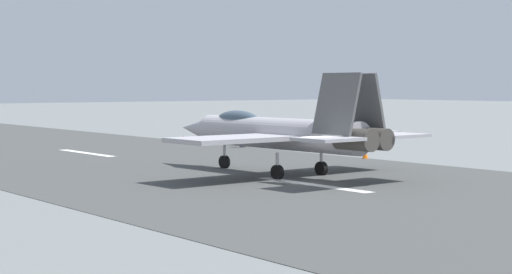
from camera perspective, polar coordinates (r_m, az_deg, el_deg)
name	(u,v)px	position (r m, az deg, el deg)	size (l,w,h in m)	color
ground_plane	(315,185)	(41.91, 4.00, -3.26)	(400.00, 400.00, 0.00)	slate
runway_strip	(316,185)	(41.90, 4.02, -3.25)	(240.00, 26.00, 0.02)	#424443
fighter_jet	(279,132)	(46.60, 1.56, 0.32)	(16.84, 14.42, 5.54)	#ACA9AF
crew_person	(242,137)	(67.41, -0.92, 0.02)	(0.50, 0.56, 1.73)	#1E2338
marker_cone_mid	(365,155)	(57.51, 7.33, -1.18)	(0.44, 0.44, 0.55)	orange
marker_cone_far	(184,138)	(75.24, -4.86, -0.08)	(0.44, 0.44, 0.55)	orange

